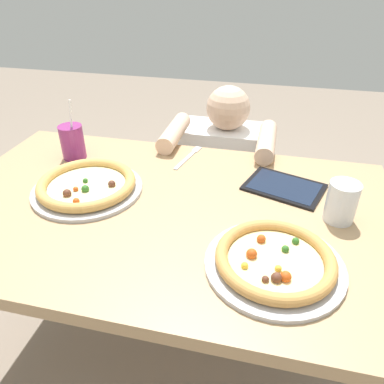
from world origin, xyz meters
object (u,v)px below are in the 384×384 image
Objects in this scene: pizza_far at (87,185)px; drink_cup_colored at (72,142)px; diner_seated at (224,189)px; water_cup_clear at (342,201)px; tablet at (284,187)px; pizza_near at (275,261)px; fork at (189,156)px.

drink_cup_colored is (-0.16, 0.21, 0.04)m from pizza_far.
drink_cup_colored is 0.24× the size of diner_seated.
diner_seated reaches higher than pizza_far.
diner_seated reaches higher than water_cup_clear.
water_cup_clear is 0.13× the size of diner_seated.
pizza_far reaches higher than tablet.
drink_cup_colored reaches higher than pizza_far.
pizza_near is 0.64m from pizza_far.
drink_cup_colored reaches higher than fork.
diner_seated reaches higher than tablet.
drink_cup_colored is (-0.75, 0.42, 0.04)m from pizza_near.
water_cup_clear is at bearing -56.88° from diner_seated.
pizza_far is (-0.60, 0.21, 0.00)m from pizza_near.
fork is (0.42, 0.10, -0.06)m from drink_cup_colored.
pizza_near is 1.20× the size of tablet.
drink_cup_colored is at bearing 126.85° from pizza_far.
water_cup_clear is 0.42× the size of tablet.
pizza_far is 0.83m from diner_seated.
diner_seated is at bearing 105.76° from pizza_near.
pizza_far is 1.24× the size of tablet.
tablet is at bearing 87.67° from pizza_near.
diner_seated is (-0.26, 0.50, -0.35)m from tablet.
drink_cup_colored reaches higher than tablet.
pizza_far is at bearing -165.17° from tablet.
tablet is 0.31× the size of diner_seated.
water_cup_clear is 0.86m from diner_seated.
diner_seated is (-0.42, 0.64, -0.41)m from water_cup_clear.
fork is 0.22× the size of diner_seated.
pizza_far is 0.77m from water_cup_clear.
water_cup_clear is (0.17, 0.24, 0.04)m from pizza_near.
pizza_far is at bearing -178.17° from water_cup_clear.
pizza_far is at bearing -130.10° from fork.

